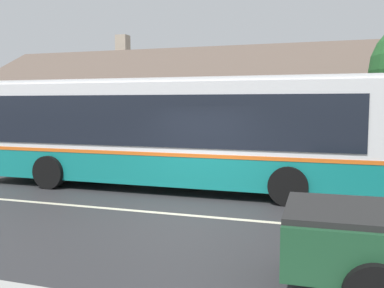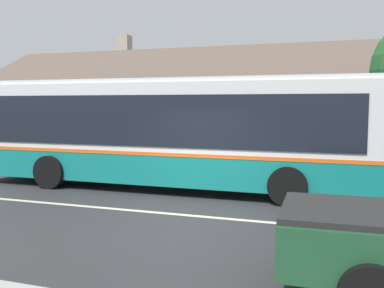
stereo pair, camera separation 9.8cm
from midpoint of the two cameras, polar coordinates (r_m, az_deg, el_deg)
ground_plane at (r=10.00m, az=-1.46°, el=-9.43°), size 300.00×300.00×0.00m
sidewalk_far at (r=15.65m, az=5.93°, el=-3.75°), size 60.00×3.00×0.15m
lane_divider_stripe at (r=10.00m, az=-1.46°, el=-9.41°), size 60.00×0.16×0.01m
community_building at (r=23.56m, az=6.07°, el=3.52°), size 27.80×10.17×6.72m
transit_bus at (r=12.94m, az=-3.54°, el=1.83°), size 12.17×2.81×3.27m
bench_by_building at (r=17.94m, az=-16.23°, el=-1.19°), size 1.56×0.51×0.94m
bus_stop_sign at (r=14.16m, az=22.09°, el=1.30°), size 0.36×0.07×2.40m
bike_rack at (r=19.80m, az=-21.73°, el=-0.40°), size 1.16×0.06×0.78m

